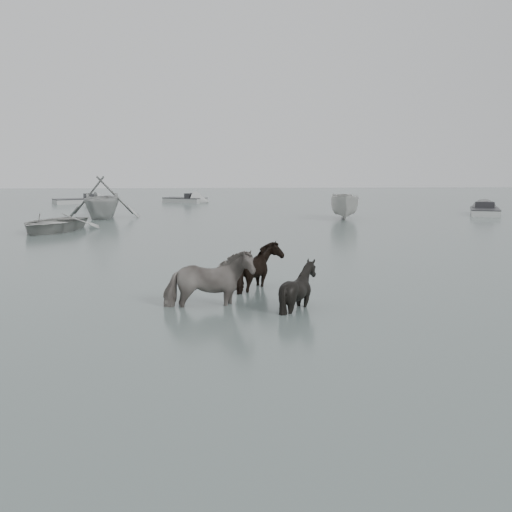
{
  "coord_description": "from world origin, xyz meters",
  "views": [
    {
      "loc": [
        0.36,
        -13.84,
        2.99
      ],
      "look_at": [
        1.4,
        0.05,
        1.0
      ],
      "focal_mm": 45.0,
      "sensor_mm": 36.0,
      "label": 1
    }
  ],
  "objects_px": {
    "rowboat_lead": "(52,221)",
    "pony_dark": "(261,260)",
    "pony_pinto": "(208,270)",
    "pony_black": "(299,276)"
  },
  "relations": [
    {
      "from": "pony_black",
      "to": "rowboat_lead",
      "type": "height_order",
      "value": "pony_black"
    },
    {
      "from": "pony_dark",
      "to": "pony_black",
      "type": "distance_m",
      "value": 2.21
    },
    {
      "from": "pony_dark",
      "to": "pony_black",
      "type": "bearing_deg",
      "value": -159.68
    },
    {
      "from": "pony_pinto",
      "to": "pony_dark",
      "type": "bearing_deg",
      "value": -42.22
    },
    {
      "from": "pony_dark",
      "to": "pony_black",
      "type": "relative_size",
      "value": 1.03
    },
    {
      "from": "pony_dark",
      "to": "rowboat_lead",
      "type": "height_order",
      "value": "pony_dark"
    },
    {
      "from": "rowboat_lead",
      "to": "pony_dark",
      "type": "bearing_deg",
      "value": -45.15
    },
    {
      "from": "pony_pinto",
      "to": "pony_black",
      "type": "xyz_separation_m",
      "value": [
        1.88,
        -0.25,
        -0.11
      ]
    },
    {
      "from": "pony_pinto",
      "to": "rowboat_lead",
      "type": "distance_m",
      "value": 17.6
    },
    {
      "from": "rowboat_lead",
      "to": "pony_black",
      "type": "bearing_deg",
      "value": -46.77
    }
  ]
}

